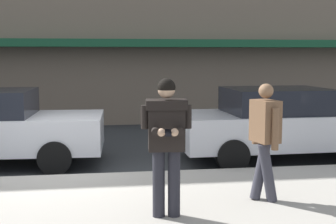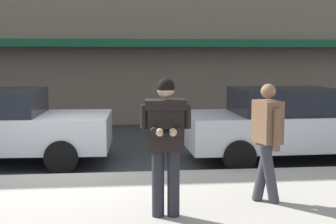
# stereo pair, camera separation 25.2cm
# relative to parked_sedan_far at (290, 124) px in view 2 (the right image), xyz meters

# --- Properties ---
(ground_plane) EXTENTS (80.00, 80.00, 0.00)m
(ground_plane) POSITION_rel_parked_sedan_far_xyz_m (-4.47, -0.96, -0.79)
(ground_plane) COLOR #2B2D30
(curb_paint_line) EXTENTS (28.00, 0.12, 0.01)m
(curb_paint_line) POSITION_rel_parked_sedan_far_xyz_m (-3.47, -0.91, -0.79)
(curb_paint_line) COLOR silver
(curb_paint_line) RESTS_ON ground
(parked_sedan_far) EXTENTS (4.55, 2.02, 1.54)m
(parked_sedan_far) POSITION_rel_parked_sedan_far_xyz_m (0.00, 0.00, 0.00)
(parked_sedan_far) COLOR silver
(parked_sedan_far) RESTS_ON ground
(man_texting_on_phone) EXTENTS (0.65, 0.60, 1.81)m
(man_texting_on_phone) POSITION_rel_parked_sedan_far_xyz_m (-3.00, -3.57, 0.46)
(man_texting_on_phone) COLOR #23232B
(man_texting_on_phone) RESTS_ON sidewalk
(pedestrian_dark_coat) EXTENTS (0.39, 0.59, 1.70)m
(pedestrian_dark_coat) POSITION_rel_parked_sedan_far_xyz_m (-1.51, -3.09, 0.32)
(pedestrian_dark_coat) COLOR #33333D
(pedestrian_dark_coat) RESTS_ON sidewalk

